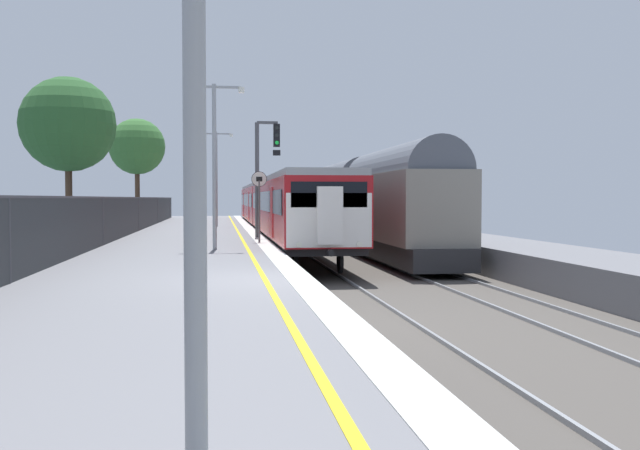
% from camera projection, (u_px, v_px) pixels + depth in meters
% --- Properties ---
extents(ground, '(17.40, 110.00, 1.21)m').
position_uv_depth(ground, '(404.00, 305.00, 15.57)').
color(ground, slate).
extents(commuter_train_at_platform, '(2.83, 42.87, 3.81)m').
position_uv_depth(commuter_train_at_platform, '(276.00, 205.00, 43.38)').
color(commuter_train_at_platform, maroon).
rests_on(commuter_train_at_platform, ground).
extents(freight_train_adjacent_track, '(2.60, 26.35, 4.79)m').
position_uv_depth(freight_train_adjacent_track, '(366.00, 200.00, 36.58)').
color(freight_train_adjacent_track, '#232326').
rests_on(freight_train_adjacent_track, ground).
extents(signal_gantry, '(1.10, 0.24, 5.04)m').
position_uv_depth(signal_gantry, '(263.00, 165.00, 31.32)').
color(signal_gantry, '#47474C').
rests_on(signal_gantry, ground).
extents(speed_limit_sign, '(0.59, 0.08, 2.74)m').
position_uv_depth(speed_limit_sign, '(259.00, 197.00, 27.96)').
color(speed_limit_sign, '#59595B').
rests_on(speed_limit_sign, ground).
extents(platform_lamp_mid, '(2.00, 0.20, 5.47)m').
position_uv_depth(platform_lamp_mid, '(214.00, 152.00, 23.84)').
color(platform_lamp_mid, '#93999E').
rests_on(platform_lamp_mid, ground).
extents(platform_lamp_far, '(2.00, 0.20, 5.67)m').
position_uv_depth(platform_lamp_far, '(216.00, 171.00, 43.39)').
color(platform_lamp_far, '#93999E').
rests_on(platform_lamp_far, ground).
extents(platform_back_fence, '(0.07, 99.00, 1.76)m').
position_uv_depth(platform_back_fence, '(9.00, 237.00, 14.39)').
color(platform_back_fence, '#282B2D').
rests_on(platform_back_fence, ground).
extents(background_tree_left, '(3.86, 3.86, 6.65)m').
position_uv_depth(background_tree_left, '(71.00, 127.00, 29.53)').
color(background_tree_left, '#473323').
rests_on(background_tree_left, ground).
extents(background_tree_centre, '(4.10, 4.10, 7.55)m').
position_uv_depth(background_tree_centre, '(138.00, 148.00, 53.07)').
color(background_tree_centre, '#473323').
rests_on(background_tree_centre, ground).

